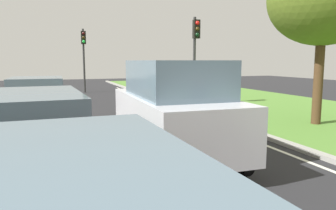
% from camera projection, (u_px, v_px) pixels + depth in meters
% --- Properties ---
extents(ground_plane, '(60.00, 60.00, 0.00)m').
position_uv_depth(ground_plane, '(106.00, 125.00, 11.57)').
color(ground_plane, '#262628').
extents(lane_line_center, '(0.12, 32.00, 0.01)m').
position_uv_depth(lane_line_center, '(86.00, 126.00, 11.33)').
color(lane_line_center, silver).
rests_on(lane_line_center, ground).
extents(lane_line_right_edge, '(0.12, 32.00, 0.01)m').
position_uv_depth(lane_line_right_edge, '(197.00, 119.00, 12.81)').
color(lane_line_right_edge, silver).
rests_on(lane_line_right_edge, ground).
extents(grass_verge_right, '(9.00, 48.00, 0.06)m').
position_uv_depth(grass_verge_right, '(296.00, 111.00, 14.48)').
color(grass_verge_right, '#548433').
rests_on(grass_verge_right, ground).
extents(curb_right, '(0.24, 48.00, 0.12)m').
position_uv_depth(curb_right, '(208.00, 116.00, 12.97)').
color(curb_right, '#9E9B93').
rests_on(curb_right, ground).
extents(car_suv_ahead, '(2.08, 4.55, 2.28)m').
position_uv_depth(car_suv_ahead, '(174.00, 110.00, 7.41)').
color(car_suv_ahead, silver).
rests_on(car_suv_ahead, ground).
extents(car_sedan_left_lane, '(1.98, 4.37, 1.86)m').
position_uv_depth(car_sedan_left_lane, '(22.00, 161.00, 4.41)').
color(car_sedan_left_lane, '#0C472D').
rests_on(car_sedan_left_lane, ground).
extents(car_hatchback_far, '(1.80, 3.74, 1.78)m').
position_uv_depth(car_hatchback_far, '(38.00, 106.00, 9.95)').
color(car_hatchback_far, brown).
rests_on(car_hatchback_far, ground).
extents(traffic_light_near_right, '(0.32, 0.50, 4.41)m').
position_uv_depth(traffic_light_near_right, '(196.00, 45.00, 16.08)').
color(traffic_light_near_right, '#2D2D2D').
rests_on(traffic_light_near_right, ground).
extents(traffic_light_far_median, '(0.32, 0.50, 4.51)m').
position_uv_depth(traffic_light_far_median, '(84.00, 49.00, 22.93)').
color(traffic_light_far_median, '#2D2D2D').
rests_on(traffic_light_far_median, ground).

